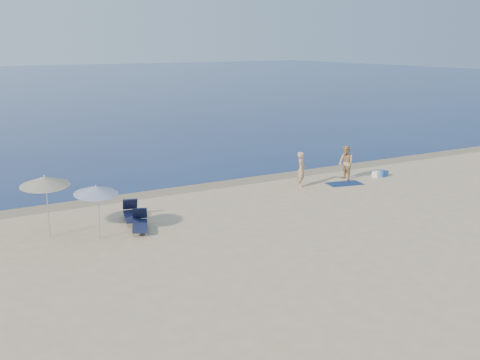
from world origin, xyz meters
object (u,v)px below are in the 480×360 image
at_px(blue_cooler, 383,174).
at_px(umbrella_near, 96,190).
at_px(person_right, 346,163).
at_px(person_left, 301,169).

distance_m(blue_cooler, umbrella_near, 17.17).
height_order(blue_cooler, umbrella_near, umbrella_near).
bearing_deg(blue_cooler, person_right, 160.27).
relative_size(person_right, blue_cooler, 3.89).
relative_size(person_left, blue_cooler, 3.84).
xyz_separation_m(person_right, blue_cooler, (2.31, -0.49, -0.76)).
xyz_separation_m(person_left, umbrella_near, (-11.57, -2.65, 0.97)).
distance_m(person_left, person_right, 3.05).
distance_m(person_right, umbrella_near, 14.91).
relative_size(person_right, umbrella_near, 0.85).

